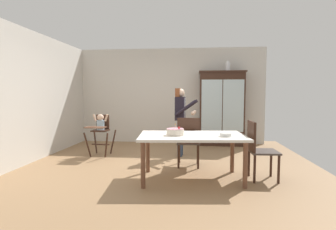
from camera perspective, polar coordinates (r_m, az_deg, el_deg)
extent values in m
plane|color=#93704C|center=(5.20, -2.35, -11.09)|extent=(6.24, 6.24, 0.00)
cube|color=beige|center=(7.62, 0.45, 4.13)|extent=(5.32, 0.06, 2.70)
cube|color=beige|center=(5.98, -28.23, 3.51)|extent=(0.06, 5.32, 2.70)
cube|color=#382116|center=(7.38, 11.50, 1.25)|extent=(1.19, 0.42, 1.99)
cube|color=#382116|center=(7.39, 11.63, 9.11)|extent=(1.25, 0.48, 0.04)
cube|color=silver|center=(7.13, 9.42, 1.97)|extent=(0.55, 0.01, 1.39)
cube|color=silver|center=(7.19, 13.93, 1.92)|extent=(0.55, 0.01, 1.39)
cube|color=#382116|center=(7.37, 11.51, 2.02)|extent=(1.11, 0.36, 0.02)
cylinder|color=white|center=(7.42, 12.80, 10.09)|extent=(0.13, 0.13, 0.22)
cylinder|color=white|center=(7.43, 12.82, 11.12)|extent=(0.07, 0.07, 0.05)
cylinder|color=#382116|center=(6.15, -17.03, -6.16)|extent=(0.14, 0.13, 0.56)
cylinder|color=#382116|center=(5.99, -13.18, -6.38)|extent=(0.13, 0.14, 0.56)
cylinder|color=#382116|center=(6.55, -15.43, -5.49)|extent=(0.13, 0.14, 0.56)
cylinder|color=#382116|center=(6.39, -11.77, -5.67)|extent=(0.14, 0.13, 0.56)
cube|color=#382116|center=(6.27, -14.35, -6.17)|extent=(0.42, 0.05, 0.02)
cube|color=#382116|center=(6.22, -14.40, -3.27)|extent=(0.35, 0.35, 0.02)
cube|color=#382116|center=(6.34, -13.91, -1.45)|extent=(0.31, 0.04, 0.34)
cube|color=brown|center=(5.96, -15.40, -2.58)|extent=(0.45, 0.25, 0.02)
cylinder|color=#9EBCD1|center=(6.22, -14.36, -2.13)|extent=(0.17, 0.17, 0.22)
sphere|color=beige|center=(6.21, -14.39, -0.50)|extent=(0.15, 0.15, 0.15)
cylinder|color=beige|center=(6.26, -15.58, -0.55)|extent=(0.10, 0.05, 0.17)
cylinder|color=beige|center=(6.16, -13.18, -0.58)|extent=(0.10, 0.05, 0.17)
cylinder|color=#33425B|center=(5.93, 2.55, -5.09)|extent=(0.11, 0.11, 0.82)
cylinder|color=#33425B|center=(6.10, 2.77, -4.82)|extent=(0.11, 0.11, 0.82)
cube|color=black|center=(5.95, 2.68, 1.43)|extent=(0.23, 0.37, 0.52)
cube|color=white|center=(5.93, 3.68, 1.42)|extent=(0.01, 0.06, 0.49)
sphere|color=beige|center=(5.94, 2.70, 4.81)|extent=(0.19, 0.19, 0.19)
cube|color=brown|center=(5.95, 2.17, 3.65)|extent=(0.12, 0.21, 0.44)
cylinder|color=black|center=(5.73, 3.80, 1.49)|extent=(0.49, 0.11, 0.37)
sphere|color=beige|center=(5.72, 5.39, 0.37)|extent=(0.08, 0.08, 0.08)
cylinder|color=black|center=(6.13, 4.24, 1.68)|extent=(0.49, 0.11, 0.37)
sphere|color=beige|center=(6.12, 5.72, 0.63)|extent=(0.08, 0.08, 0.08)
cube|color=silver|center=(4.31, 5.20, -4.54)|extent=(1.78, 1.16, 0.04)
cylinder|color=brown|center=(3.99, -5.42, -10.70)|extent=(0.07, 0.07, 0.70)
cylinder|color=brown|center=(4.12, 16.36, -10.38)|extent=(0.07, 0.07, 0.70)
cylinder|color=brown|center=(4.79, -4.38, -8.13)|extent=(0.07, 0.07, 0.70)
cylinder|color=brown|center=(4.90, 13.72, -7.96)|extent=(0.07, 0.07, 0.70)
cylinder|color=beige|center=(4.25, 1.57, -3.71)|extent=(0.28, 0.28, 0.10)
cylinder|color=pink|center=(4.24, 1.57, -2.99)|extent=(0.27, 0.27, 0.01)
cylinder|color=#F2E5CC|center=(4.24, 1.57, -2.53)|extent=(0.01, 0.01, 0.06)
cone|color=yellow|center=(4.23, 1.57, -1.96)|extent=(0.02, 0.02, 0.02)
sphere|color=red|center=(4.20, 2.39, -2.76)|extent=(0.04, 0.04, 0.04)
cylinder|color=silver|center=(4.22, 12.30, -4.18)|extent=(0.18, 0.18, 0.05)
cylinder|color=#382116|center=(5.40, 6.43, -8.08)|extent=(0.04, 0.04, 0.45)
cylinder|color=#382116|center=(5.40, 2.46, -8.05)|extent=(0.04, 0.04, 0.45)
cylinder|color=#382116|center=(5.04, 6.55, -8.99)|extent=(0.04, 0.04, 0.45)
cylinder|color=#382116|center=(5.04, 2.28, -8.96)|extent=(0.04, 0.04, 0.45)
cube|color=#473D38|center=(5.16, 4.44, -5.91)|extent=(0.45, 0.45, 0.03)
cube|color=#382116|center=(4.93, 4.45, -3.41)|extent=(0.42, 0.05, 0.48)
cylinder|color=#382116|center=(4.93, 6.66, -3.42)|extent=(0.03, 0.03, 0.48)
cylinder|color=#382116|center=(4.93, 2.24, -3.39)|extent=(0.03, 0.03, 0.48)
cylinder|color=#382116|center=(4.54, 22.80, -10.80)|extent=(0.04, 0.04, 0.45)
cylinder|color=#382116|center=(4.88, 21.36, -9.70)|extent=(0.04, 0.04, 0.45)
cylinder|color=#382116|center=(4.44, 18.20, -11.04)|extent=(0.04, 0.04, 0.45)
cylinder|color=#382116|center=(4.78, 17.07, -9.88)|extent=(0.04, 0.04, 0.45)
cube|color=#473D38|center=(4.60, 19.94, -7.45)|extent=(0.46, 0.46, 0.03)
cube|color=#382116|center=(4.51, 17.58, -4.34)|extent=(0.06, 0.42, 0.48)
cylinder|color=#382116|center=(4.32, 18.19, -4.72)|extent=(0.03, 0.03, 0.48)
cylinder|color=#382116|center=(4.69, 17.02, -3.99)|extent=(0.03, 0.03, 0.48)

